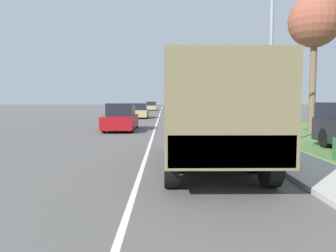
{
  "coord_description": "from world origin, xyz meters",
  "views": [
    {
      "loc": [
        0.63,
        3.26,
        1.91
      ],
      "look_at": [
        0.74,
        13.79,
        1.06
      ],
      "focal_mm": 35.0,
      "sensor_mm": 36.0,
      "label": 1
    }
  ],
  "objects_px": {
    "car_farthest_ahead": "(169,106)",
    "lamp_post": "(267,27)",
    "military_truck": "(208,109)",
    "car_nearest_ahead": "(121,118)",
    "car_third_ahead": "(171,108)",
    "car_second_ahead": "(138,111)",
    "car_fourth_ahead": "(151,106)"
  },
  "relations": [
    {
      "from": "military_truck",
      "to": "car_third_ahead",
      "type": "bearing_deg",
      "value": 90.41
    },
    {
      "from": "military_truck",
      "to": "car_farthest_ahead",
      "type": "bearing_deg",
      "value": 90.27
    },
    {
      "from": "military_truck",
      "to": "car_third_ahead",
      "type": "height_order",
      "value": "military_truck"
    },
    {
      "from": "car_nearest_ahead",
      "to": "lamp_post",
      "type": "distance_m",
      "value": 10.82
    },
    {
      "from": "car_second_ahead",
      "to": "car_fourth_ahead",
      "type": "height_order",
      "value": "car_fourth_ahead"
    },
    {
      "from": "car_nearest_ahead",
      "to": "military_truck",
      "type": "bearing_deg",
      "value": -70.76
    },
    {
      "from": "car_second_ahead",
      "to": "car_fourth_ahead",
      "type": "distance_m",
      "value": 24.72
    },
    {
      "from": "lamp_post",
      "to": "car_second_ahead",
      "type": "bearing_deg",
      "value": 107.42
    },
    {
      "from": "car_second_ahead",
      "to": "car_nearest_ahead",
      "type": "bearing_deg",
      "value": -89.99
    },
    {
      "from": "military_truck",
      "to": "car_nearest_ahead",
      "type": "height_order",
      "value": "military_truck"
    },
    {
      "from": "car_fourth_ahead",
      "to": "lamp_post",
      "type": "distance_m",
      "value": 46.51
    },
    {
      "from": "car_nearest_ahead",
      "to": "car_farthest_ahead",
      "type": "bearing_deg",
      "value": 85.69
    },
    {
      "from": "military_truck",
      "to": "lamp_post",
      "type": "distance_m",
      "value": 5.5
    },
    {
      "from": "car_fourth_ahead",
      "to": "lamp_post",
      "type": "relative_size",
      "value": 0.63
    },
    {
      "from": "car_third_ahead",
      "to": "car_second_ahead",
      "type": "bearing_deg",
      "value": -106.02
    },
    {
      "from": "car_third_ahead",
      "to": "car_farthest_ahead",
      "type": "relative_size",
      "value": 1.0
    },
    {
      "from": "military_truck",
      "to": "car_fourth_ahead",
      "type": "distance_m",
      "value": 49.75
    },
    {
      "from": "car_farthest_ahead",
      "to": "lamp_post",
      "type": "relative_size",
      "value": 0.56
    },
    {
      "from": "car_third_ahead",
      "to": "lamp_post",
      "type": "height_order",
      "value": "lamp_post"
    },
    {
      "from": "car_third_ahead",
      "to": "car_farthest_ahead",
      "type": "height_order",
      "value": "car_third_ahead"
    },
    {
      "from": "military_truck",
      "to": "lamp_post",
      "type": "height_order",
      "value": "lamp_post"
    },
    {
      "from": "car_third_ahead",
      "to": "car_farthest_ahead",
      "type": "bearing_deg",
      "value": 90.02
    },
    {
      "from": "car_nearest_ahead",
      "to": "car_fourth_ahead",
      "type": "height_order",
      "value": "car_nearest_ahead"
    },
    {
      "from": "car_fourth_ahead",
      "to": "car_second_ahead",
      "type": "bearing_deg",
      "value": -90.77
    },
    {
      "from": "car_second_ahead",
      "to": "car_farthest_ahead",
      "type": "distance_m",
      "value": 35.09
    },
    {
      "from": "military_truck",
      "to": "car_second_ahead",
      "type": "distance_m",
      "value": 25.22
    },
    {
      "from": "car_nearest_ahead",
      "to": "car_third_ahead",
      "type": "distance_m",
      "value": 26.64
    },
    {
      "from": "car_third_ahead",
      "to": "car_fourth_ahead",
      "type": "xyz_separation_m",
      "value": [
        -3.34,
        11.94,
        -0.06
      ]
    },
    {
      "from": "lamp_post",
      "to": "car_third_ahead",
      "type": "bearing_deg",
      "value": 95.01
    },
    {
      "from": "military_truck",
      "to": "car_fourth_ahead",
      "type": "relative_size",
      "value": 1.38
    },
    {
      "from": "military_truck",
      "to": "car_nearest_ahead",
      "type": "relative_size",
      "value": 1.48
    },
    {
      "from": "car_farthest_ahead",
      "to": "lamp_post",
      "type": "xyz_separation_m",
      "value": [
        2.99,
        -56.09,
        4.05
      ]
    }
  ]
}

